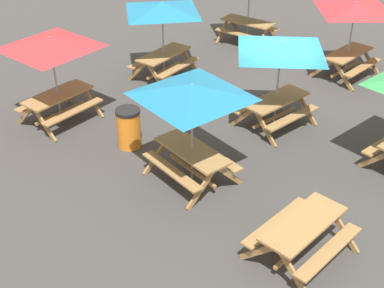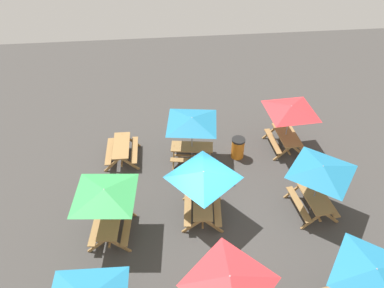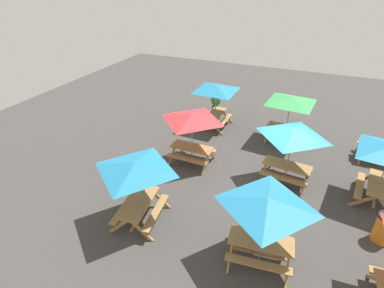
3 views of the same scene
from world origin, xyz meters
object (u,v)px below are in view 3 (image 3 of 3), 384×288
at_px(picnic_table_4, 267,207).
at_px(picnic_table_6, 293,137).
at_px(picnic_table_7, 136,171).
at_px(picnic_table_8, 381,150).
at_px(picnic_table_1, 291,103).
at_px(picnic_table_3, 216,91).
at_px(trash_bin_orange, 384,228).
at_px(potted_plant_0, 216,101).
at_px(picnic_table_0, 192,121).

height_order(picnic_table_4, picnic_table_6, same).
bearing_deg(picnic_table_7, picnic_table_8, 125.89).
bearing_deg(picnic_table_1, picnic_table_7, 69.55).
height_order(picnic_table_3, trash_bin_orange, picnic_table_3).
distance_m(picnic_table_4, picnic_table_8, 8.31).
height_order(picnic_table_3, potted_plant_0, picnic_table_3).
distance_m(picnic_table_1, picnic_table_6, 3.35).
bearing_deg(potted_plant_0, picnic_table_7, 93.84).
bearing_deg(picnic_table_1, picnic_table_4, 98.31).
bearing_deg(trash_bin_orange, picnic_table_3, -36.48).
bearing_deg(picnic_table_4, picnic_table_0, -52.74).
relative_size(picnic_table_7, picnic_table_8, 1.28).
height_order(picnic_table_3, picnic_table_8, picnic_table_3).
xyz_separation_m(picnic_table_0, picnic_table_4, (-3.80, 3.97, 0.00)).
height_order(picnic_table_1, picnic_table_8, picnic_table_1).
xyz_separation_m(picnic_table_3, potted_plant_0, (0.58, -1.78, -1.27)).
bearing_deg(picnic_table_1, trash_bin_orange, 130.51).
xyz_separation_m(picnic_table_4, potted_plant_0, (4.62, -9.44, -1.27)).
relative_size(picnic_table_6, picnic_table_8, 1.28).
relative_size(picnic_table_4, trash_bin_orange, 2.38).
height_order(picnic_table_3, picnic_table_6, same).
height_order(picnic_table_0, picnic_table_6, same).
relative_size(picnic_table_0, picnic_table_3, 0.83).
relative_size(picnic_table_8, trash_bin_orange, 1.86).
bearing_deg(picnic_table_0, potted_plant_0, -80.34).
bearing_deg(potted_plant_0, picnic_table_8, 165.59).
height_order(trash_bin_orange, potted_plant_0, potted_plant_0).
relative_size(picnic_table_4, picnic_table_7, 1.00).
relative_size(picnic_table_3, picnic_table_6, 1.21).
height_order(picnic_table_0, picnic_table_4, same).
bearing_deg(picnic_table_7, picnic_table_1, 146.58).
bearing_deg(picnic_table_7, picnic_table_3, 173.04).
bearing_deg(picnic_table_6, picnic_table_3, -33.80).
relative_size(picnic_table_4, potted_plant_0, 1.81).
distance_m(picnic_table_8, trash_bin_orange, 5.10).
bearing_deg(picnic_table_7, trash_bin_orange, 99.08).
xyz_separation_m(picnic_table_3, picnic_table_4, (-4.04, 7.66, 0.00)).
bearing_deg(picnic_table_3, picnic_table_7, 2.36).
height_order(picnic_table_4, potted_plant_0, picnic_table_4).
bearing_deg(picnic_table_4, potted_plant_0, -70.40).
distance_m(picnic_table_0, picnic_table_8, 8.34).
bearing_deg(picnic_table_0, picnic_table_6, -175.96).
height_order(picnic_table_0, picnic_table_8, picnic_table_0).
bearing_deg(trash_bin_orange, picnic_table_7, 16.41).
distance_m(picnic_table_1, picnic_table_8, 4.31).
height_order(picnic_table_7, trash_bin_orange, picnic_table_7).
distance_m(picnic_table_0, picnic_table_6, 3.95).
bearing_deg(potted_plant_0, picnic_table_4, 116.09).
distance_m(picnic_table_1, potted_plant_0, 4.86).
bearing_deg(picnic_table_4, picnic_table_7, -7.26).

